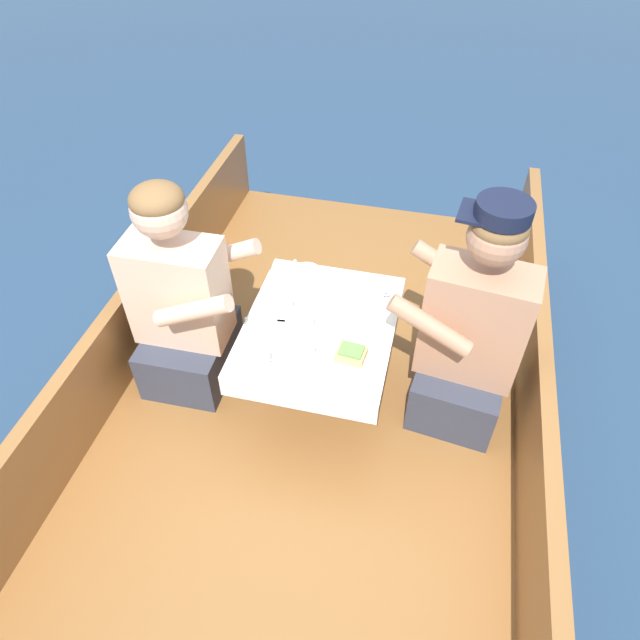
# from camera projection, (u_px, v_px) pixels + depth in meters

# --- Properties ---
(ground_plane) EXTENTS (60.00, 60.00, 0.00)m
(ground_plane) POSITION_uv_depth(u_px,v_px,m) (318.00, 438.00, 2.87)
(ground_plane) COLOR navy
(boat_deck) EXTENTS (1.89, 3.25, 0.34)m
(boat_deck) POSITION_uv_depth(u_px,v_px,m) (318.00, 418.00, 2.75)
(boat_deck) COLOR brown
(boat_deck) RESTS_ON ground_plane
(gunwale_port) EXTENTS (0.06, 3.25, 0.40)m
(gunwale_port) POSITION_uv_depth(u_px,v_px,m) (128.00, 332.00, 2.65)
(gunwale_port) COLOR #936033
(gunwale_port) RESTS_ON boat_deck
(gunwale_starboard) EXTENTS (0.06, 3.25, 0.40)m
(gunwale_starboard) POSITION_uv_depth(u_px,v_px,m) (534.00, 406.00, 2.34)
(gunwale_starboard) COLOR #936033
(gunwale_starboard) RESTS_ON boat_deck
(cockpit_table) EXTENTS (0.61, 0.75, 0.43)m
(cockpit_table) POSITION_uv_depth(u_px,v_px,m) (320.00, 332.00, 2.39)
(cockpit_table) COLOR #B2B2B7
(cockpit_table) RESTS_ON boat_deck
(person_port) EXTENTS (0.53, 0.45, 1.01)m
(person_port) POSITION_uv_depth(u_px,v_px,m) (182.00, 307.00, 2.46)
(person_port) COLOR #333847
(person_port) RESTS_ON boat_deck
(person_starboard) EXTENTS (0.56, 0.50, 1.06)m
(person_starboard) POSITION_uv_depth(u_px,v_px,m) (470.00, 336.00, 2.30)
(person_starboard) COLOR #333847
(person_starboard) RESTS_ON boat_deck
(plate_sandwich) EXTENTS (0.19, 0.19, 0.01)m
(plate_sandwich) POSITION_uv_depth(u_px,v_px,m) (351.00, 358.00, 2.21)
(plate_sandwich) COLOR silver
(plate_sandwich) RESTS_ON cockpit_table
(plate_bread) EXTENTS (0.17, 0.17, 0.01)m
(plate_bread) POSITION_uv_depth(u_px,v_px,m) (340.00, 284.00, 2.53)
(plate_bread) COLOR silver
(plate_bread) RESTS_ON cockpit_table
(sandwich) EXTENTS (0.12, 0.10, 0.05)m
(sandwich) POSITION_uv_depth(u_px,v_px,m) (351.00, 354.00, 2.19)
(sandwich) COLOR tan
(sandwich) RESTS_ON plate_sandwich
(bowl_port_near) EXTENTS (0.12, 0.12, 0.04)m
(bowl_port_near) POSITION_uv_depth(u_px,v_px,m) (279.00, 305.00, 2.40)
(bowl_port_near) COLOR silver
(bowl_port_near) RESTS_ON cockpit_table
(bowl_starboard_near) EXTENTS (0.14, 0.14, 0.04)m
(bowl_starboard_near) POSITION_uv_depth(u_px,v_px,m) (297.00, 351.00, 2.21)
(bowl_starboard_near) COLOR silver
(bowl_starboard_near) RESTS_ON cockpit_table
(bowl_center_far) EXTENTS (0.14, 0.14, 0.04)m
(bowl_center_far) POSITION_uv_depth(u_px,v_px,m) (345.00, 319.00, 2.34)
(bowl_center_far) COLOR silver
(bowl_center_far) RESTS_ON cockpit_table
(bowl_port_far) EXTENTS (0.13, 0.13, 0.04)m
(bowl_port_far) POSITION_uv_depth(u_px,v_px,m) (307.00, 274.00, 2.55)
(bowl_port_far) COLOR silver
(bowl_port_far) RESTS_ON cockpit_table
(coffee_cup_port) EXTENTS (0.10, 0.07, 0.06)m
(coffee_cup_port) POSITION_uv_depth(u_px,v_px,m) (261.00, 361.00, 2.16)
(coffee_cup_port) COLOR silver
(coffee_cup_port) RESTS_ON cockpit_table
(coffee_cup_starboard) EXTENTS (0.09, 0.06, 0.07)m
(coffee_cup_starboard) POSITION_uv_depth(u_px,v_px,m) (377.00, 292.00, 2.45)
(coffee_cup_starboard) COLOR silver
(coffee_cup_starboard) RESTS_ON cockpit_table
(tin_can) EXTENTS (0.07, 0.07, 0.05)m
(tin_can) POSITION_uv_depth(u_px,v_px,m) (306.00, 324.00, 2.32)
(tin_can) COLOR silver
(tin_can) RESTS_ON cockpit_table
(utensil_spoon_center) EXTENTS (0.05, 0.17, 0.01)m
(utensil_spoon_center) POSITION_uv_depth(u_px,v_px,m) (373.00, 335.00, 2.30)
(utensil_spoon_center) COLOR silver
(utensil_spoon_center) RESTS_ON cockpit_table
(utensil_spoon_starboard) EXTENTS (0.17, 0.07, 0.01)m
(utensil_spoon_starboard) POSITION_uv_depth(u_px,v_px,m) (311.00, 293.00, 2.49)
(utensil_spoon_starboard) COLOR silver
(utensil_spoon_starboard) RESTS_ON cockpit_table
(utensil_knife_starboard) EXTENTS (0.14, 0.11, 0.00)m
(utensil_knife_starboard) POSITION_uv_depth(u_px,v_px,m) (270.00, 343.00, 2.27)
(utensil_knife_starboard) COLOR silver
(utensil_knife_starboard) RESTS_ON cockpit_table
(utensil_knife_port) EXTENTS (0.06, 0.17, 0.00)m
(utensil_knife_port) POSITION_uv_depth(u_px,v_px,m) (286.00, 270.00, 2.60)
(utensil_knife_port) COLOR silver
(utensil_knife_port) RESTS_ON cockpit_table
(utensil_fork_port) EXTENTS (0.17, 0.04, 0.00)m
(utensil_fork_port) POSITION_uv_depth(u_px,v_px,m) (269.00, 321.00, 2.37)
(utensil_fork_port) COLOR silver
(utensil_fork_port) RESTS_ON cockpit_table
(utensil_spoon_port) EXTENTS (0.14, 0.12, 0.01)m
(utensil_spoon_port) POSITION_uv_depth(u_px,v_px,m) (291.00, 283.00, 2.53)
(utensil_spoon_port) COLOR silver
(utensil_spoon_port) RESTS_ON cockpit_table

